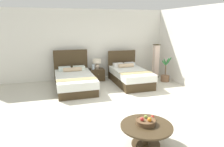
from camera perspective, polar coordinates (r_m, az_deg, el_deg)
ground_plane at (r=6.06m, az=1.68°, el=-8.50°), size 9.59×9.90×0.02m
wall_back at (r=8.70m, az=-4.64°, el=8.10°), size 9.59×0.12×2.85m
wall_side_right at (r=7.47m, az=23.32°, el=6.05°), size 0.12×5.50×2.85m
bed_near_window at (r=7.46m, az=-10.41°, el=-1.87°), size 1.35×2.25×1.27m
bed_near_corner at (r=7.92m, az=4.99°, el=-0.64°), size 1.21×2.09×1.18m
nightstand at (r=8.40m, az=-4.14°, el=-0.31°), size 0.55×0.48×0.48m
table_lamp at (r=8.31m, az=-4.23°, el=3.09°), size 0.33×0.33×0.41m
vase at (r=8.25m, az=-5.24°, el=1.84°), size 0.11×0.11×0.20m
coffee_table at (r=4.11m, az=9.52°, el=-15.18°), size 1.00×1.00×0.41m
fruit_bowl at (r=4.08m, az=9.38°, el=-12.99°), size 0.38×0.38×0.16m
loose_apple at (r=4.28m, az=11.18°, el=-11.92°), size 0.08×0.08×0.08m
floor_lamp_corner at (r=9.03m, az=12.10°, el=3.44°), size 0.25×0.25×1.42m
potted_palm at (r=8.51m, az=14.59°, el=-0.61°), size 0.47×0.45×1.01m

